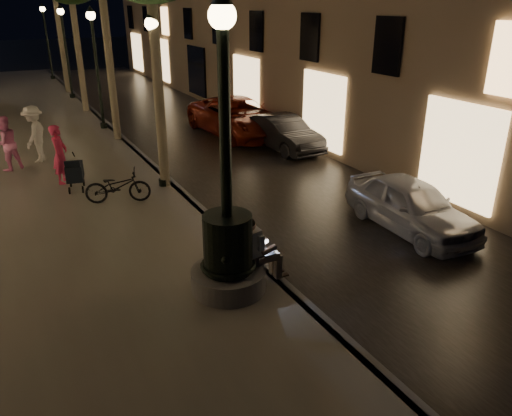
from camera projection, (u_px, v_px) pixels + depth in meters
ground at (117, 137)px, 20.50m from camera, size 120.00×120.00×0.00m
cobble_lane at (186, 129)px, 21.79m from camera, size 6.00×45.00×0.02m
promenade at (10, 147)px, 18.74m from camera, size 8.00×45.00×0.20m
curb_strip at (117, 135)px, 20.46m from camera, size 0.25×45.00×0.20m
fountain_lamppost at (228, 240)px, 9.00m from camera, size 1.40×1.40×5.21m
seated_man_laptop at (258, 248)px, 9.38m from camera, size 0.98×0.33×1.35m
lamp_curb_a at (156, 79)px, 13.41m from camera, size 0.36×0.36×4.81m
lamp_curb_b at (95, 53)px, 19.93m from camera, size 0.36×0.36×4.81m
lamp_curb_c at (65, 40)px, 26.46m from camera, size 0.36×0.36×4.81m
lamp_curb_d at (46, 32)px, 32.98m from camera, size 0.36×0.36×4.81m
stroller at (75, 172)px, 14.03m from camera, size 0.60×1.07×1.08m
car_front at (411, 205)px, 12.03m from camera, size 1.66×3.80×1.28m
car_second at (283, 133)px, 18.57m from camera, size 1.55×3.89×1.26m
car_third at (238, 117)px, 20.54m from camera, size 2.79×5.56×1.51m
pedestrian_red at (60, 154)px, 14.49m from camera, size 0.65×0.75×1.73m
pedestrian_pink at (6, 144)px, 15.60m from camera, size 1.03×0.93×1.72m
pedestrian_white at (35, 134)px, 16.39m from camera, size 1.14×1.39×1.87m
bicycle at (118, 186)px, 13.21m from camera, size 1.81×1.12×0.90m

